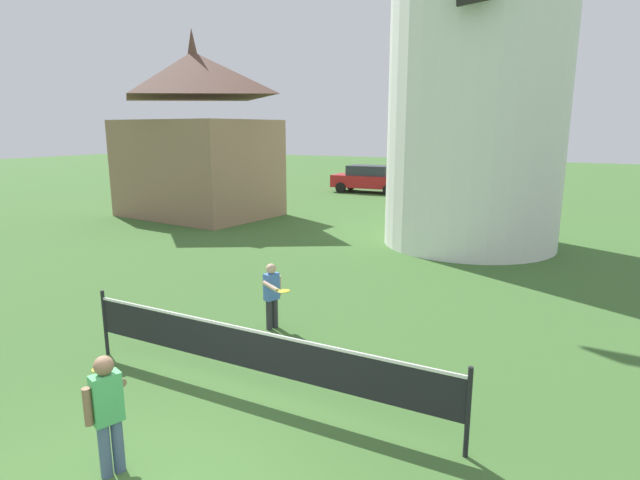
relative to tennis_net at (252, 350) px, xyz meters
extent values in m
cylinder|color=white|center=(0.55, 11.21, 5.50)|extent=(5.33, 5.33, 12.38)
cylinder|color=black|center=(-2.92, 0.00, -0.14)|extent=(0.06, 0.06, 1.10)
cylinder|color=black|center=(2.92, 0.00, -0.14)|extent=(0.06, 0.06, 1.10)
cube|color=black|center=(0.00, 0.00, -0.01)|extent=(5.80, 0.01, 0.55)
cube|color=white|center=(0.00, 0.00, 0.28)|extent=(5.80, 0.02, 0.04)
cylinder|color=slate|center=(-0.41, -2.13, -0.38)|extent=(0.12, 0.12, 0.62)
cylinder|color=slate|center=(-0.37, -2.00, -0.38)|extent=(0.12, 0.12, 0.62)
cube|color=#4CB266|center=(-0.39, -2.07, 0.20)|extent=(0.26, 0.34, 0.55)
sphere|color=#89664C|center=(-0.39, -2.07, 0.57)|extent=(0.21, 0.21, 0.21)
cylinder|color=#89664C|center=(-0.45, -2.25, 0.18)|extent=(0.09, 0.09, 0.41)
cylinder|color=#89664C|center=(-0.50, -1.84, 0.28)|extent=(0.42, 0.22, 0.16)
cylinder|color=yellow|center=(-0.66, -1.79, 0.28)|extent=(0.22, 0.10, 0.04)
ellipsoid|color=yellow|center=(-0.87, -1.71, 0.28)|extent=(0.25, 0.29, 0.03)
cylinder|color=#333338|center=(-1.10, 2.28, -0.41)|extent=(0.11, 0.11, 0.56)
cylinder|color=#333338|center=(-1.14, 2.15, -0.41)|extent=(0.11, 0.11, 0.56)
cube|color=#4C7AD1|center=(-1.12, 2.21, 0.13)|extent=(0.23, 0.31, 0.50)
sphere|color=#DBB28E|center=(-1.12, 2.21, 0.47)|extent=(0.19, 0.19, 0.19)
cylinder|color=#DBB28E|center=(-1.07, 2.38, 0.11)|extent=(0.08, 0.08, 0.38)
cylinder|color=#DBB28E|center=(-1.01, 2.01, 0.20)|extent=(0.39, 0.20, 0.14)
cylinder|color=yellow|center=(-0.86, 1.96, 0.20)|extent=(0.22, 0.09, 0.04)
ellipsoid|color=yellow|center=(-0.66, 1.90, 0.20)|extent=(0.25, 0.28, 0.03)
sphere|color=#4CB259|center=(-3.52, 1.16, -0.56)|extent=(0.26, 0.26, 0.26)
cube|color=red|center=(-7.54, 22.44, -0.04)|extent=(4.30, 1.97, 0.70)
cube|color=#2D333D|center=(-7.54, 22.44, 0.59)|extent=(2.44, 1.65, 0.56)
cylinder|color=black|center=(-6.17, 23.39, -0.39)|extent=(0.61, 0.22, 0.60)
cylinder|color=black|center=(-6.06, 21.69, -0.39)|extent=(0.61, 0.22, 0.60)
cylinder|color=black|center=(-9.02, 23.20, -0.39)|extent=(0.61, 0.22, 0.60)
cylinder|color=black|center=(-8.91, 21.50, -0.39)|extent=(0.61, 0.22, 0.60)
cube|color=silver|center=(-0.87, 22.66, -0.04)|extent=(4.11, 2.23, 0.70)
cube|color=#2D333D|center=(-0.87, 22.66, 0.59)|extent=(2.38, 1.79, 0.56)
cylinder|color=black|center=(0.33, 23.69, -0.39)|extent=(0.62, 0.26, 0.60)
cylinder|color=black|center=(0.57, 22.01, -0.39)|extent=(0.62, 0.26, 0.60)
cylinder|color=black|center=(-2.30, 23.32, -0.39)|extent=(0.62, 0.26, 0.60)
cylinder|color=black|center=(-2.07, 21.63, -0.39)|extent=(0.62, 0.26, 0.60)
cube|color=#937056|center=(-10.88, 11.60, 1.31)|extent=(6.41, 4.98, 4.00)
pyramid|color=brown|center=(-10.88, 11.60, 5.11)|extent=(6.73, 5.23, 1.80)
cone|color=brown|center=(-10.88, 11.60, 6.01)|extent=(0.70, 0.70, 1.80)
camera|label=1|loc=(3.87, -5.37, 2.97)|focal=28.86mm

